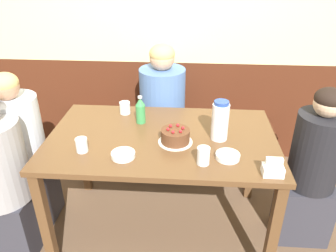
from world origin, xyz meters
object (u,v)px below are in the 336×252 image
birthday_cake (175,136)px  person_dark_striped (311,173)px  water_pitcher (220,120)px  glass_water_tall (203,156)px  person_grey_tee (22,155)px  soju_bottle (140,110)px  glass_shot_small (82,145)px  person_teal_shirt (163,113)px  napkin_holder (273,169)px  bowl_soup_white (228,156)px  bowl_rice_small (123,155)px  glass_tumbler_short (125,108)px  bench_seat (170,144)px

birthday_cake → person_dark_striped: bearing=4.8°
water_pitcher → glass_water_tall: water_pitcher is taller
water_pitcher → person_grey_tee: bearing=179.0°
soju_bottle → glass_shot_small: (-0.30, -0.40, -0.05)m
person_teal_shirt → person_grey_tee: person_teal_shirt is taller
napkin_holder → bowl_soup_white: (-0.22, 0.14, -0.02)m
water_pitcher → bowl_rice_small: water_pitcher is taller
bowl_soup_white → person_teal_shirt: person_teal_shirt is taller
napkin_holder → person_teal_shirt: (-0.69, 1.08, -0.22)m
glass_tumbler_short → bench_seat: bearing=59.3°
napkin_holder → person_grey_tee: bearing=166.2°
napkin_holder → glass_water_tall: size_ratio=1.07×
water_pitcher → person_teal_shirt: bearing=121.1°
birthday_cake → glass_water_tall: 0.28m
bench_seat → birthday_cake: birthday_cake is taller
glass_water_tall → bench_seat: bearing=103.0°
water_pitcher → person_teal_shirt: person_teal_shirt is taller
bench_seat → glass_shot_small: (-0.46, -1.04, 0.60)m
bowl_soup_white → glass_shot_small: 0.86m
bench_seat → person_dark_striped: bearing=-39.6°
bench_seat → water_pitcher: (0.37, -0.83, 0.69)m
bench_seat → person_teal_shirt: (-0.06, -0.12, 0.38)m
birthday_cake → bowl_soup_white: size_ratio=1.53×
birthday_cake → bowl_rice_small: birthday_cake is taller
napkin_holder → bowl_rice_small: 0.84m
bowl_soup_white → glass_tumbler_short: bearing=142.0°
bowl_soup_white → person_grey_tee: size_ratio=0.12×
bowl_rice_small → glass_shot_small: (-0.26, 0.04, 0.03)m
napkin_holder → bowl_rice_small: bearing=172.4°
bowl_rice_small → napkin_holder: bearing=-7.6°
water_pitcher → soju_bottle: bearing=161.2°
person_grey_tee → water_pitcher: bearing=-1.0°
glass_water_tall → glass_shot_small: (-0.72, 0.08, -0.01)m
glass_tumbler_short → person_grey_tee: bearing=-157.1°
birthday_cake → soju_bottle: bearing=135.0°
glass_shot_small → birthday_cake: bearing=14.6°
person_dark_striped → glass_shot_small: bearing=8.6°
glass_water_tall → person_dark_striped: bearing=21.9°
bench_seat → bowl_soup_white: (0.40, -1.06, 0.58)m
glass_water_tall → person_grey_tee: size_ratio=0.09×
bench_seat → person_grey_tee: size_ratio=1.59×
water_pitcher → soju_bottle: (-0.53, 0.18, -0.03)m
glass_tumbler_short → person_dark_striped: bearing=-13.7°
glass_tumbler_short → person_teal_shirt: person_teal_shirt is taller
water_pitcher → bowl_rice_small: (-0.57, -0.26, -0.11)m
bowl_soup_white → glass_water_tall: 0.16m
glass_shot_small → person_dark_striped: (1.46, 0.22, -0.29)m
birthday_cake → bench_seat: bearing=95.8°
soju_bottle → bowl_rice_small: 0.45m
bowl_soup_white → person_dark_striped: size_ratio=0.12×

